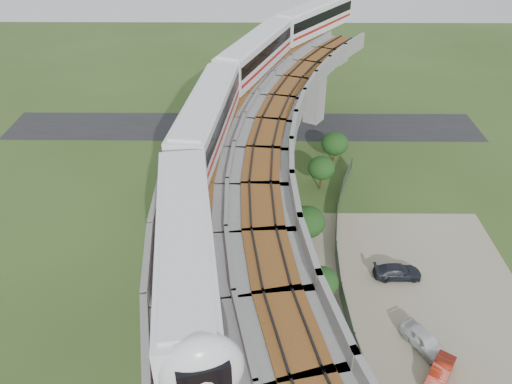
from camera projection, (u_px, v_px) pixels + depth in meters
ground at (232, 295)px, 39.19m from camera, size 160.00×160.00×0.00m
dirt_lot at (417, 315)px, 37.41m from camera, size 18.00×26.00×0.04m
asphalt_road at (244, 126)px, 64.20m from camera, size 60.00×8.00×0.03m
viaduct at (285, 201)px, 34.17m from camera, size 19.58×73.98×11.40m
metro_train at (256, 86)px, 43.03m from camera, size 18.21×59.86×3.64m
fence at (357, 289)px, 38.71m from camera, size 3.87×38.73×1.50m
tree_0 at (335, 144)px, 55.62m from camera, size 3.01×3.01×3.47m
tree_1 at (321, 168)px, 50.56m from camera, size 2.76×2.76×3.70m
tree_2 at (307, 222)px, 42.97m from camera, size 3.14×3.14×3.86m
tree_3 at (321, 282)px, 37.55m from camera, size 2.66×2.66×3.15m
car_white at (424, 340)px, 34.62m from camera, size 3.19×4.11×1.31m
car_red at (440, 372)px, 32.58m from camera, size 2.84×3.41×1.10m
car_dark at (397, 272)px, 40.55m from camera, size 3.92×1.68×1.13m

